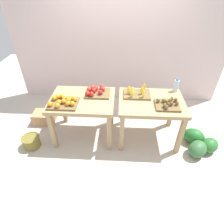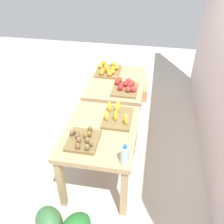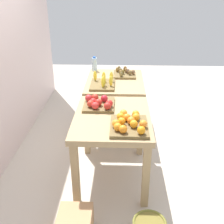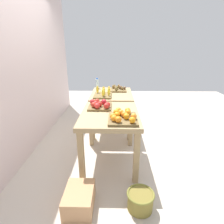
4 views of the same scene
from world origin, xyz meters
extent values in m
plane|color=beige|center=(0.00, 0.00, 0.00)|extent=(8.00, 8.00, 0.00)
cube|color=beige|center=(0.00, 1.35, 1.50)|extent=(4.40, 0.12, 3.00)
cube|color=tan|center=(-0.56, 0.00, 0.75)|extent=(1.04, 0.80, 0.06)
cube|color=tan|center=(-1.02, -0.34, 0.36)|extent=(0.07, 0.07, 0.72)
cube|color=tan|center=(-0.10, -0.34, 0.36)|extent=(0.07, 0.07, 0.72)
cube|color=tan|center=(-1.02, 0.34, 0.36)|extent=(0.07, 0.07, 0.72)
cube|color=tan|center=(-0.10, 0.34, 0.36)|extent=(0.07, 0.07, 0.72)
cube|color=tan|center=(0.56, 0.00, 0.75)|extent=(1.04, 0.80, 0.06)
cube|color=tan|center=(0.10, -0.34, 0.36)|extent=(0.07, 0.07, 0.72)
cube|color=tan|center=(1.02, -0.34, 0.36)|extent=(0.07, 0.07, 0.72)
cube|color=tan|center=(0.10, 0.34, 0.36)|extent=(0.07, 0.07, 0.72)
cube|color=tan|center=(1.02, 0.34, 0.36)|extent=(0.07, 0.07, 0.72)
cube|color=brown|center=(-0.81, -0.17, 0.79)|extent=(0.44, 0.36, 0.03)
sphere|color=orange|center=(-0.80, -0.19, 0.85)|extent=(0.09, 0.09, 0.08)
sphere|color=orange|center=(-0.65, -0.24, 0.85)|extent=(0.08, 0.08, 0.08)
sphere|color=orange|center=(-0.86, -0.05, 0.85)|extent=(0.10, 0.10, 0.08)
sphere|color=orange|center=(-0.97, -0.11, 0.85)|extent=(0.09, 0.09, 0.08)
sphere|color=orange|center=(-0.98, -0.28, 0.85)|extent=(0.09, 0.09, 0.08)
sphere|color=orange|center=(-0.87, -0.21, 0.85)|extent=(0.10, 0.10, 0.08)
sphere|color=orange|center=(-0.72, -0.24, 0.85)|extent=(0.11, 0.11, 0.08)
sphere|color=orange|center=(-0.73, -0.15, 0.85)|extent=(0.11, 0.11, 0.08)
sphere|color=orange|center=(-0.82, -0.10, 0.85)|extent=(0.11, 0.11, 0.08)
sphere|color=orange|center=(-0.71, -0.09, 0.85)|extent=(0.11, 0.11, 0.08)
sphere|color=orange|center=(-0.86, -0.30, 0.85)|extent=(0.11, 0.11, 0.08)
sphere|color=orange|center=(-0.64, -0.12, 0.85)|extent=(0.10, 0.10, 0.08)
sphere|color=orange|center=(-0.93, -0.06, 0.85)|extent=(0.08, 0.08, 0.08)
cube|color=brown|center=(-0.32, 0.16, 0.79)|extent=(0.40, 0.34, 0.03)
sphere|color=red|center=(-0.38, 0.16, 0.85)|extent=(0.11, 0.11, 0.08)
sphere|color=red|center=(-0.27, 0.10, 0.85)|extent=(0.10, 0.10, 0.08)
sphere|color=red|center=(-0.47, 0.19, 0.85)|extent=(0.11, 0.11, 0.08)
sphere|color=red|center=(-0.42, 0.24, 0.85)|extent=(0.09, 0.09, 0.08)
sphere|color=red|center=(-0.36, 0.22, 0.85)|extent=(0.10, 0.10, 0.08)
sphere|color=red|center=(-0.26, 0.28, 0.85)|extent=(0.11, 0.11, 0.08)
sphere|color=red|center=(-0.24, 0.21, 0.85)|extent=(0.10, 0.10, 0.08)
sphere|color=red|center=(-0.47, 0.05, 0.85)|extent=(0.09, 0.09, 0.08)
sphere|color=red|center=(-0.41, 0.04, 0.85)|extent=(0.11, 0.11, 0.08)
cube|color=brown|center=(0.33, 0.16, 0.79)|extent=(0.44, 0.32, 0.03)
ellipsoid|color=yellow|center=(0.19, 0.15, 0.88)|extent=(0.05, 0.04, 0.14)
ellipsoid|color=yellow|center=(0.25, 0.14, 0.88)|extent=(0.04, 0.05, 0.14)
ellipsoid|color=yellow|center=(0.24, 0.05, 0.88)|extent=(0.06, 0.07, 0.14)
ellipsoid|color=yellow|center=(0.42, 0.05, 0.88)|extent=(0.06, 0.06, 0.14)
ellipsoid|color=yellow|center=(0.45, 0.27, 0.88)|extent=(0.06, 0.06, 0.14)
ellipsoid|color=yellow|center=(0.41, 0.15, 0.88)|extent=(0.04, 0.05, 0.14)
cube|color=brown|center=(0.77, -0.13, 0.79)|extent=(0.36, 0.32, 0.03)
ellipsoid|color=brown|center=(0.64, -0.09, 0.84)|extent=(0.07, 0.07, 0.07)
ellipsoid|color=brown|center=(0.83, -0.16, 0.84)|extent=(0.06, 0.05, 0.07)
ellipsoid|color=olive|center=(0.82, -0.07, 0.84)|extent=(0.05, 0.06, 0.07)
ellipsoid|color=brown|center=(0.72, -0.08, 0.84)|extent=(0.05, 0.06, 0.07)
ellipsoid|color=brown|center=(0.71, -0.21, 0.84)|extent=(0.07, 0.07, 0.07)
ellipsoid|color=brown|center=(0.91, -0.05, 0.84)|extent=(0.07, 0.07, 0.07)
ellipsoid|color=brown|center=(0.73, -0.26, 0.84)|extent=(0.07, 0.06, 0.07)
ellipsoid|color=brown|center=(0.85, -0.03, 0.84)|extent=(0.07, 0.07, 0.07)
ellipsoid|color=brown|center=(0.91, -0.15, 0.84)|extent=(0.05, 0.06, 0.07)
ellipsoid|color=brown|center=(0.77, -0.19, 0.84)|extent=(0.07, 0.07, 0.07)
ellipsoid|color=brown|center=(0.75, -0.11, 0.84)|extent=(0.06, 0.05, 0.07)
cylinder|color=silver|center=(0.99, 0.33, 0.88)|extent=(0.08, 0.08, 0.20)
cylinder|color=blue|center=(0.99, 0.33, 0.99)|extent=(0.04, 0.04, 0.02)
ellipsoid|color=#2C6F2F|center=(1.56, -0.29, 0.12)|extent=(0.39, 0.38, 0.25)
ellipsoid|color=#24702D|center=(1.36, -0.10, 0.13)|extent=(0.44, 0.40, 0.27)
ellipsoid|color=#37693A|center=(1.33, -0.39, 0.13)|extent=(0.43, 0.42, 0.27)
cylinder|color=olive|center=(-1.43, -0.35, 0.10)|extent=(0.27, 0.27, 0.20)
torus|color=olive|center=(-1.43, -0.35, 0.20)|extent=(0.30, 0.30, 0.02)
cube|color=tan|center=(-1.44, 0.30, 0.11)|extent=(0.40, 0.30, 0.23)
camera|label=1|loc=(0.06, -2.49, 2.42)|focal=29.83mm
camera|label=2|loc=(2.61, 0.50, 2.56)|focal=40.20mm
camera|label=3|loc=(-3.15, -0.09, 2.07)|focal=44.34mm
camera|label=4|loc=(-2.91, -0.08, 1.65)|focal=28.81mm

